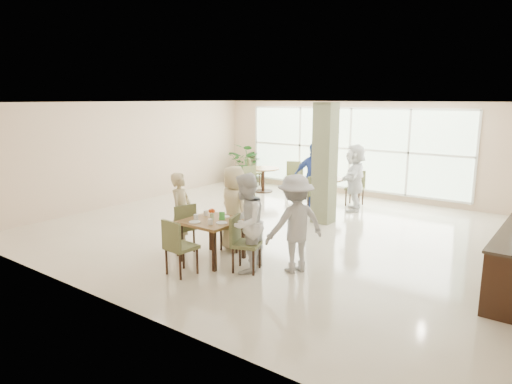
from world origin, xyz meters
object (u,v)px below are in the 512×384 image
Objects in this scene: teen_far at (234,208)px; adult_standing at (318,168)px; adult_b at (355,177)px; potted_plant at (247,164)px; main_table at (212,225)px; adult_a at (313,178)px; round_table_right at (325,185)px; teen_standing at (295,224)px; round_table_left at (263,174)px; teen_left at (181,212)px; teen_right at (245,223)px.

adult_standing is at bearing -57.67° from teen_far.
adult_b is at bearing 165.18° from adult_standing.
adult_b is (4.59, -1.36, 0.18)m from potted_plant.
adult_a is (-0.34, 4.22, 0.24)m from main_table.
round_table_right is 0.57× the size of adult_a.
adult_a reaches higher than adult_b.
adult_standing is at bearing 127.56° from round_table_right.
round_table_right is at bearing -64.69° from teen_far.
round_table_right is at bearing 84.30° from adult_a.
round_table_right is 5.04m from teen_standing.
adult_b reaches higher than round_table_left.
teen_standing is at bearing -46.55° from potted_plant.
potted_plant is 7.18m from teen_left.
adult_b is (1.24, 5.00, 0.11)m from teen_left.
main_table is 7.60m from potted_plant.
potted_plant is at bearing -108.76° from teen_standing.
adult_a is at bearing 132.65° from adult_standing.
round_table_right is 0.95m from adult_b.
teen_left is 5.15m from adult_b.
teen_standing is (0.68, 0.48, -0.01)m from teen_right.
teen_left is 0.90× the size of adult_standing.
potted_plant is 0.83× the size of teen_standing.
adult_b is at bearing -9.52° from round_table_left.
adult_a is (-1.15, 4.28, 0.05)m from teen_right.
teen_standing is at bearing -49.64° from round_table_left.
teen_right is at bearing 125.53° from adult_standing.
teen_right is at bearing 159.10° from teen_far.
adult_standing reaches higher than main_table.
teen_left is at bearing -62.22° from potted_plant.
main_table is 0.55× the size of adult_b.
teen_far is 0.92× the size of adult_a.
adult_standing is (-1.65, 1.03, -0.02)m from adult_b.
main_table is 1.55m from teen_standing.
round_table_right is 5.07m from teen_left.
adult_standing is (-2.01, 6.11, 0.01)m from teen_right.
round_table_left is 0.59× the size of adult_b.
teen_standing is at bearing 106.66° from teen_right.
main_table is 0.69× the size of potted_plant.
round_table_left is 0.61× the size of teen_standing.
teen_far is 0.97× the size of adult_standing.
adult_b is at bearing 165.15° from teen_right.
adult_a reaches higher than teen_standing.
round_table_left is at bearing 168.30° from round_table_right.
teen_left is at bearing -34.25° from adult_b.
potted_plant is at bearing 11.07° from adult_standing.
adult_standing reaches higher than teen_far.
teen_standing reaches higher than teen_far.
adult_b reaches higher than adult_standing.
potted_plant is (-4.15, 6.37, 0.03)m from main_table.
teen_right is 0.94× the size of adult_a.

